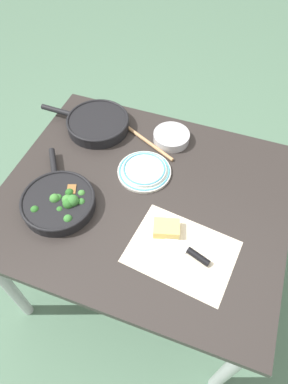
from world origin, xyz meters
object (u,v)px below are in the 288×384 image
(grater_knife, at_px, (189,251))
(prep_bowl_steel, at_px, (171,137))
(dinner_plate_stack, at_px, (144,170))
(wooden_spoon, at_px, (133,131))
(skillet_eggs, at_px, (97,123))
(cheese_block, at_px, (166,228))
(skillet_broccoli, at_px, (59,202))

(grater_knife, relative_size, prep_bowl_steel, 1.43)
(prep_bowl_steel, bearing_deg, dinner_plate_stack, 77.36)
(wooden_spoon, bearing_deg, grater_knife, 154.58)
(skillet_eggs, distance_m, cheese_block, 0.61)
(grater_knife, xyz_separation_m, dinner_plate_stack, (0.27, -0.28, 0.00))
(wooden_spoon, xyz_separation_m, cheese_block, (-0.30, 0.44, 0.01))
(prep_bowl_steel, bearing_deg, cheese_block, 105.18)
(cheese_block, height_order, dinner_plate_stack, cheese_block)
(grater_knife, relative_size, dinner_plate_stack, 1.03)
(skillet_broccoli, distance_m, prep_bowl_steel, 0.56)
(skillet_broccoli, xyz_separation_m, prep_bowl_steel, (-0.29, -0.48, -0.01))
(skillet_eggs, bearing_deg, grater_knife, 141.73)
(cheese_block, bearing_deg, skillet_broccoli, 4.50)
(skillet_eggs, distance_m, dinner_plate_stack, 0.34)
(cheese_block, height_order, prep_bowl_steel, prep_bowl_steel)
(skillet_broccoli, relative_size, skillet_eggs, 0.87)
(skillet_broccoli, height_order, grater_knife, skillet_broccoli)
(skillet_eggs, height_order, grater_knife, skillet_eggs)
(grater_knife, distance_m, dinner_plate_stack, 0.39)
(grater_knife, bearing_deg, prep_bowl_steel, -47.02)
(skillet_broccoli, bearing_deg, cheese_block, -119.76)
(cheese_block, bearing_deg, dinner_plate_stack, -53.99)
(prep_bowl_steel, bearing_deg, skillet_eggs, 6.06)
(skillet_broccoli, height_order, skillet_eggs, skillet_broccoli)
(skillet_eggs, relative_size, grater_knife, 1.90)
(cheese_block, xyz_separation_m, prep_bowl_steel, (0.12, -0.45, 0.00))
(skillet_eggs, xyz_separation_m, wooden_spoon, (-0.16, -0.03, -0.02))
(grater_knife, distance_m, cheese_block, 0.11)
(wooden_spoon, bearing_deg, dinner_plate_stack, 147.75)
(dinner_plate_stack, height_order, prep_bowl_steel, prep_bowl_steel)
(grater_knife, bearing_deg, skillet_broccoli, 16.95)
(grater_knife, bearing_deg, wooden_spoon, -31.78)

